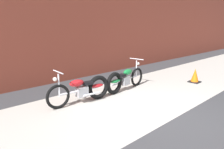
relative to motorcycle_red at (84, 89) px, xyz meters
name	(u,v)px	position (x,y,z in m)	size (l,w,h in m)	color
ground_plane	(170,121)	(0.70, -2.42, -0.40)	(80.00, 80.00, 0.00)	#38383A
sidewalk_slab	(118,102)	(0.70, -0.67, -0.40)	(36.00, 3.50, 0.01)	#B2ADA3
brick_building_wall	(52,0)	(0.70, 2.78, 2.72)	(36.00, 0.50, 6.23)	brown
motorcycle_red	(84,89)	(0.00, 0.00, 0.00)	(2.00, 0.60, 1.03)	black
motorcycle_green	(124,79)	(1.66, -0.01, 0.00)	(2.01, 0.58, 1.03)	black
traffic_cone	(195,76)	(4.48, -1.21, -0.15)	(0.40, 0.40, 0.55)	orange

